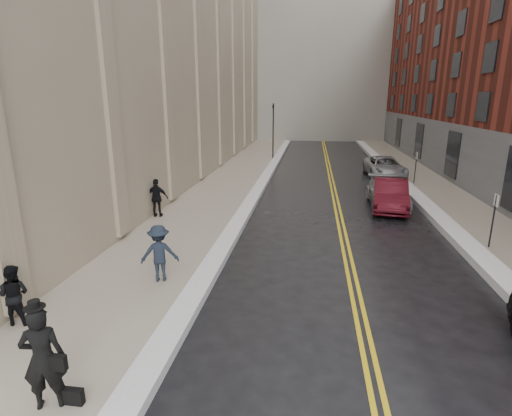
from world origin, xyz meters
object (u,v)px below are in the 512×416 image
(car_silver_far, at_px, (385,167))
(pedestrian_main, at_px, (43,358))
(pedestrian_b, at_px, (159,253))
(pedestrian_a, at_px, (14,295))
(pedestrian_c, at_px, (157,198))
(car_maroon, at_px, (390,194))
(car_silver_near, at_px, (388,193))

(car_silver_far, height_order, pedestrian_main, pedestrian_main)
(car_silver_far, bearing_deg, pedestrian_b, -120.36)
(car_silver_far, relative_size, pedestrian_a, 3.40)
(pedestrian_main, height_order, pedestrian_a, pedestrian_main)
(pedestrian_main, height_order, pedestrian_b, pedestrian_main)
(car_silver_far, xyz_separation_m, pedestrian_a, (-12.63, -22.20, 0.19))
(pedestrian_main, distance_m, pedestrian_c, 12.31)
(car_maroon, bearing_deg, car_silver_near, 97.97)
(car_maroon, xyz_separation_m, pedestrian_b, (-8.71, -10.17, 0.26))
(car_maroon, distance_m, pedestrian_main, 17.87)
(pedestrian_main, xyz_separation_m, pedestrian_b, (0.10, 5.38, -0.11))
(car_silver_far, bearing_deg, pedestrian_a, -122.79)
(car_silver_near, xyz_separation_m, pedestrian_main, (-8.81, -16.29, 0.47))
(pedestrian_a, bearing_deg, pedestrian_b, -139.27)
(pedestrian_a, bearing_deg, pedestrian_main, 129.87)
(car_maroon, bearing_deg, pedestrian_b, -122.61)
(pedestrian_a, height_order, pedestrian_c, pedestrian_c)
(pedestrian_main, distance_m, pedestrian_a, 3.61)
(car_silver_near, xyz_separation_m, pedestrian_b, (-8.71, -10.92, 0.36))
(car_silver_far, bearing_deg, pedestrian_main, -115.27)
(car_silver_near, distance_m, pedestrian_b, 13.97)
(car_maroon, relative_size, pedestrian_main, 2.37)
(car_silver_far, distance_m, pedestrian_a, 25.54)
(car_maroon, height_order, pedestrian_c, pedestrian_c)
(car_silver_far, height_order, pedestrian_b, pedestrian_b)
(pedestrian_b, bearing_deg, car_silver_near, -146.20)
(pedestrian_c, bearing_deg, pedestrian_a, 85.89)
(pedestrian_main, bearing_deg, pedestrian_b, -113.00)
(pedestrian_b, bearing_deg, pedestrian_a, 29.25)
(car_maroon, distance_m, pedestrian_b, 13.39)
(car_silver_near, height_order, car_silver_far, car_silver_far)
(car_maroon, bearing_deg, car_silver_far, 90.34)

